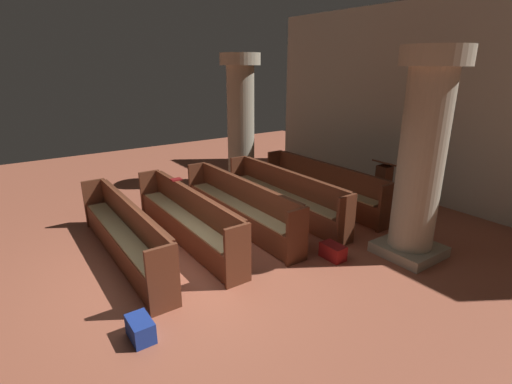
# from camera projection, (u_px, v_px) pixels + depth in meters

# --- Properties ---
(ground_plane) EXTENTS (19.20, 19.20, 0.00)m
(ground_plane) POSITION_uv_depth(u_px,v_px,m) (192.00, 269.00, 6.12)
(ground_plane) COLOR #AD5B42
(back_wall) EXTENTS (10.00, 0.16, 4.50)m
(back_wall) POSITION_uv_depth(u_px,v_px,m) (428.00, 104.00, 8.71)
(back_wall) COLOR beige
(back_wall) RESTS_ON ground
(pew_row_0) EXTENTS (3.60, 0.47, 0.95)m
(pew_row_0) POSITION_uv_depth(u_px,v_px,m) (322.00, 184.00, 8.77)
(pew_row_0) COLOR brown
(pew_row_0) RESTS_ON ground
(pew_row_1) EXTENTS (3.60, 0.46, 0.95)m
(pew_row_1) POSITION_uv_depth(u_px,v_px,m) (284.00, 193.00, 8.15)
(pew_row_1) COLOR brown
(pew_row_1) RESTS_ON ground
(pew_row_2) EXTENTS (3.60, 0.47, 0.95)m
(pew_row_2) POSITION_uv_depth(u_px,v_px,m) (239.00, 203.00, 7.53)
(pew_row_2) COLOR brown
(pew_row_2) RESTS_ON ground
(pew_row_3) EXTENTS (3.60, 0.46, 0.95)m
(pew_row_3) POSITION_uv_depth(u_px,v_px,m) (187.00, 216.00, 6.91)
(pew_row_3) COLOR brown
(pew_row_3) RESTS_ON ground
(pew_row_4) EXTENTS (3.60, 0.46, 0.95)m
(pew_row_4) POSITION_uv_depth(u_px,v_px,m) (123.00, 231.00, 6.29)
(pew_row_4) COLOR brown
(pew_row_4) RESTS_ON ground
(pillar_aisle_side) EXTENTS (1.04, 1.04, 3.40)m
(pillar_aisle_side) POSITION_uv_depth(u_px,v_px,m) (422.00, 154.00, 6.04)
(pillar_aisle_side) COLOR #9F967E
(pillar_aisle_side) RESTS_ON ground
(pillar_far_side) EXTENTS (1.04, 1.04, 3.40)m
(pillar_far_side) POSITION_uv_depth(u_px,v_px,m) (241.00, 118.00, 10.08)
(pillar_far_side) COLOR #9F967E
(pillar_far_side) RESTS_ON ground
(lectern) EXTENTS (0.48, 0.45, 1.08)m
(lectern) POSITION_uv_depth(u_px,v_px,m) (383.00, 187.00, 8.72)
(lectern) COLOR #562B1A
(lectern) RESTS_ON ground
(hymn_book) EXTENTS (0.15, 0.21, 0.03)m
(hymn_book) POSITION_uv_depth(u_px,v_px,m) (176.00, 179.00, 7.50)
(hymn_book) COLOR maroon
(hymn_book) RESTS_ON pew_row_3
(kneeler_box_blue) EXTENTS (0.40, 0.25, 0.27)m
(kneeler_box_blue) POSITION_uv_depth(u_px,v_px,m) (140.00, 329.00, 4.53)
(kneeler_box_blue) COLOR navy
(kneeler_box_blue) RESTS_ON ground
(kneeler_box_red) EXTENTS (0.43, 0.25, 0.25)m
(kneeler_box_red) POSITION_uv_depth(u_px,v_px,m) (333.00, 252.00, 6.41)
(kneeler_box_red) COLOR maroon
(kneeler_box_red) RESTS_ON ground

